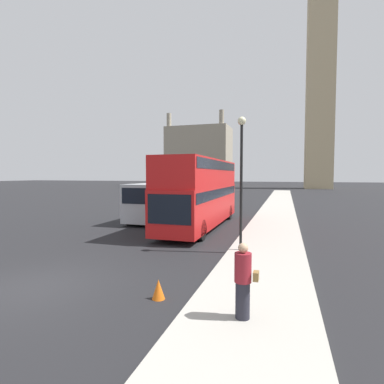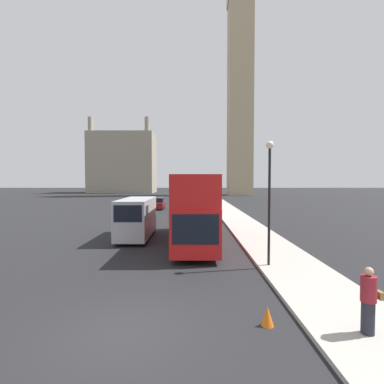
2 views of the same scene
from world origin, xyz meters
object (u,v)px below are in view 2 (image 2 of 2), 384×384
(clock_tower, at_px, (241,60))
(parked_sedan, at_px, (159,204))
(white_van, at_px, (137,217))
(red_double_decker_bus, at_px, (195,205))
(pedestrian, at_px, (369,301))
(street_lamp, at_px, (270,184))

(clock_tower, height_order, parked_sedan, clock_tower)
(white_van, xyz_separation_m, parked_sedan, (-0.93, 21.41, -0.78))
(clock_tower, distance_m, parked_sedan, 57.10)
(red_double_decker_bus, xyz_separation_m, parked_sedan, (-5.01, 22.65, -1.75))
(white_van, xyz_separation_m, pedestrian, (8.48, -13.38, -0.48))
(street_lamp, bearing_deg, parked_sedan, 106.52)
(clock_tower, height_order, pedestrian, clock_tower)
(white_van, height_order, street_lamp, street_lamp)
(pedestrian, bearing_deg, red_double_decker_bus, 109.92)
(pedestrian, height_order, parked_sedan, pedestrian)
(clock_tower, distance_m, red_double_decker_bus, 73.01)
(clock_tower, bearing_deg, red_double_decker_bus, -101.64)
(red_double_decker_bus, relative_size, white_van, 1.92)
(white_van, bearing_deg, street_lamp, -43.28)
(clock_tower, height_order, red_double_decker_bus, clock_tower)
(white_van, bearing_deg, parked_sedan, 92.49)
(white_van, relative_size, parked_sedan, 1.38)
(parked_sedan, bearing_deg, red_double_decker_bus, -77.52)
(clock_tower, distance_m, white_van, 73.25)
(clock_tower, relative_size, pedestrian, 41.09)
(white_van, bearing_deg, pedestrian, -57.63)
(clock_tower, relative_size, white_van, 12.05)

